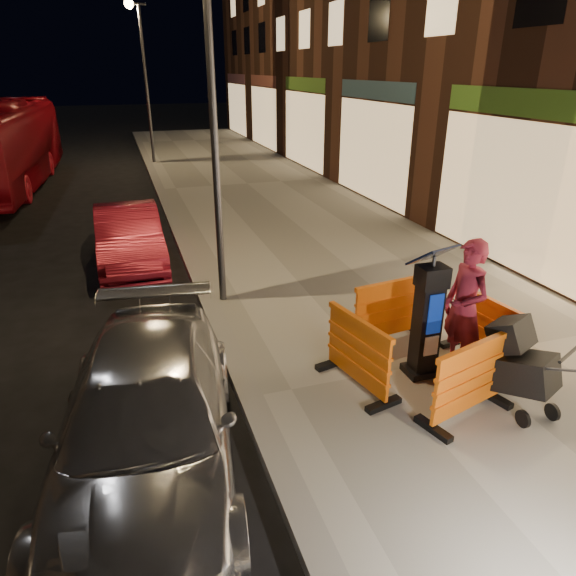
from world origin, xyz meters
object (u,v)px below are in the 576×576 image
object	(u,v)px
barrier_front	(470,381)
barrier_kerbside	(358,353)
barrier_back	(389,311)
man	(465,308)
car_red	(132,264)
bus_doubledecker	(9,187)
parking_kiosk	(428,316)
barrier_bldgside	(486,331)
car_silver	(154,468)
stroller	(522,368)

from	to	relation	value
barrier_front	barrier_kerbside	xyz separation A→B (m)	(-0.95, 0.95, 0.00)
barrier_back	man	world-z (taller)	man
car_red	bus_doubledecker	size ratio (longest dim) A/B	0.35
parking_kiosk	barrier_kerbside	bearing A→B (deg)	169.39
barrier_front	bus_doubledecker	world-z (taller)	bus_doubledecker
barrier_bldgside	car_silver	size ratio (longest dim) A/B	0.28
barrier_back	barrier_kerbside	size ratio (longest dim) A/B	1.00
stroller	barrier_bldgside	bearing A→B (deg)	50.76
car_silver	car_red	world-z (taller)	car_silver
barrier_front	stroller	distance (m)	0.69
barrier_bldgside	car_red	size ratio (longest dim) A/B	0.33
barrier_front	barrier_bldgside	xyz separation A→B (m)	(0.95, 0.95, 0.00)
barrier_bldgside	bus_doubledecker	xyz separation A→B (m)	(-8.24, 15.20, -0.62)
car_red	bus_doubledecker	bearing A→B (deg)	111.20
parking_kiosk	car_silver	world-z (taller)	parking_kiosk
barrier_bldgside	barrier_front	bearing A→B (deg)	126.39
parking_kiosk	man	distance (m)	0.50
parking_kiosk	car_red	xyz separation A→B (m)	(-3.48, 5.89, -1.00)
barrier_bldgside	car_red	bearing A→B (deg)	28.32
barrier_front	man	world-z (taller)	man
car_red	barrier_kerbside	bearing A→B (deg)	-67.83
barrier_front	car_red	distance (m)	7.70
barrier_back	car_silver	world-z (taller)	barrier_back
barrier_bldgside	barrier_back	bearing A→B (deg)	36.39
barrier_bldgside	stroller	world-z (taller)	stroller
barrier_bldgside	man	size ratio (longest dim) A/B	0.66
barrier_kerbside	bus_doubledecker	xyz separation A→B (m)	(-6.34, 15.20, -0.62)
barrier_front	stroller	world-z (taller)	stroller
car_red	barrier_front	bearing A→B (deg)	-64.10
man	parking_kiosk	bearing A→B (deg)	-102.45
car_silver	bus_doubledecker	world-z (taller)	bus_doubledecker
barrier_front	barrier_bldgside	world-z (taller)	same
barrier_back	man	distance (m)	1.22
parking_kiosk	bus_doubledecker	xyz separation A→B (m)	(-7.29, 15.20, -1.00)
barrier_back	man	bearing A→B (deg)	-71.79
barrier_front	barrier_bldgside	bearing A→B (deg)	29.39
parking_kiosk	car_red	bearing A→B (deg)	109.95
barrier_back	barrier_bldgside	size ratio (longest dim) A/B	1.00
barrier_back	car_red	xyz separation A→B (m)	(-3.48, 4.94, -0.62)
stroller	man	bearing A→B (deg)	78.12
barrier_back	parking_kiosk	bearing A→B (deg)	-97.61
barrier_kerbside	barrier_bldgside	world-z (taller)	same
bus_doubledecker	stroller	bearing A→B (deg)	-60.86
parking_kiosk	car_red	size ratio (longest dim) A/B	0.46
car_red	car_silver	bearing A→B (deg)	-91.54
barrier_back	stroller	xyz separation A→B (m)	(0.69, -1.92, 0.04)
car_silver	car_red	distance (m)	6.43
barrier_front	bus_doubledecker	bearing A→B (deg)	98.68
barrier_kerbside	barrier_back	bearing A→B (deg)	-57.61
barrier_bldgside	car_silver	xyz separation A→B (m)	(-4.48, -0.54, -0.62)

